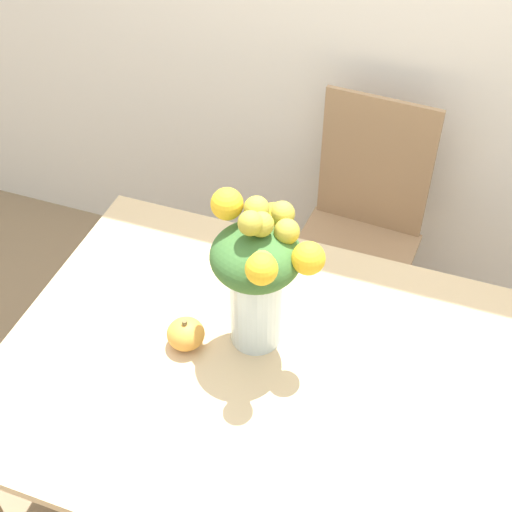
{
  "coord_description": "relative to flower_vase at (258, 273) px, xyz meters",
  "views": [
    {
      "loc": [
        0.32,
        -1.08,
        2.22
      ],
      "look_at": [
        -0.11,
        0.1,
        1.02
      ],
      "focal_mm": 50.0,
      "sensor_mm": 36.0,
      "label": 1
    }
  ],
  "objects": [
    {
      "name": "dining_chair_near_window",
      "position": [
        0.12,
        0.75,
        -0.46
      ],
      "size": [
        0.45,
        0.45,
        0.99
      ],
      "rotation": [
        0.0,
        0.0,
        -0.06
      ],
      "color": "#9E7A56",
      "rests_on": "ground_plane"
    },
    {
      "name": "flower_vase",
      "position": [
        0.0,
        0.0,
        0.0
      ],
      "size": [
        0.3,
        0.28,
        0.45
      ],
      "color": "silver",
      "rests_on": "dining_table"
    },
    {
      "name": "dining_table",
      "position": [
        0.1,
        -0.1,
        -0.32
      ],
      "size": [
        1.49,
        1.03,
        0.72
      ],
      "color": "#D1B284",
      "rests_on": "ground_plane"
    },
    {
      "name": "ground_plane",
      "position": [
        0.1,
        -0.1,
        -0.97
      ],
      "size": [
        12.0,
        12.0,
        0.0
      ],
      "primitive_type": "plane",
      "color": "#8E7556"
    },
    {
      "name": "pumpkin",
      "position": [
        -0.17,
        -0.09,
        -0.2
      ],
      "size": [
        0.1,
        0.1,
        0.09
      ],
      "color": "gold",
      "rests_on": "dining_table"
    }
  ]
}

